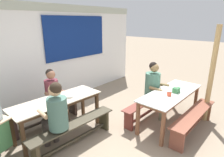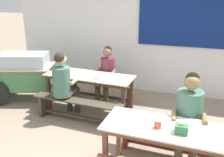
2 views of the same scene
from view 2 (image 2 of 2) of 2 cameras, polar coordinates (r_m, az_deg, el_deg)
ground_plane at (r=4.08m, az=-0.62°, el=-15.88°), size 40.00×40.00×0.00m
backdrop_wall at (r=6.01m, az=8.19°, el=10.05°), size 6.69×0.23×2.66m
dining_table_far at (r=5.03m, az=-5.16°, el=-0.11°), size 1.80×0.72×0.76m
dining_table_near at (r=3.27m, az=14.36°, el=-12.10°), size 1.85×0.72×0.76m
bench_far_back at (r=5.61m, az=-2.67°, el=-2.08°), size 1.65×0.39×0.45m
bench_far_front at (r=4.75m, az=-7.83°, el=-6.38°), size 1.76×0.36×0.45m
bench_near_back at (r=3.92m, az=14.79°, el=-13.17°), size 1.85×0.30×0.45m
food_cart at (r=5.89m, az=-19.39°, el=1.28°), size 1.71×1.14×1.06m
person_right_near_table at (r=3.64m, az=16.95°, el=-7.63°), size 0.47×0.55×1.33m
person_left_back_turned at (r=4.78m, az=-10.85°, el=-0.65°), size 0.46×0.58×1.32m
person_center_facing at (r=5.33m, az=-1.28°, el=1.27°), size 0.40×0.57×1.25m
tissue_box at (r=3.12m, az=15.39°, el=-10.90°), size 0.15×0.12×0.13m
condiment_jar at (r=3.17m, az=10.30°, el=-10.03°), size 0.09×0.09×0.11m
soup_bowl at (r=4.84m, az=-3.13°, el=0.38°), size 0.16×0.16×0.04m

